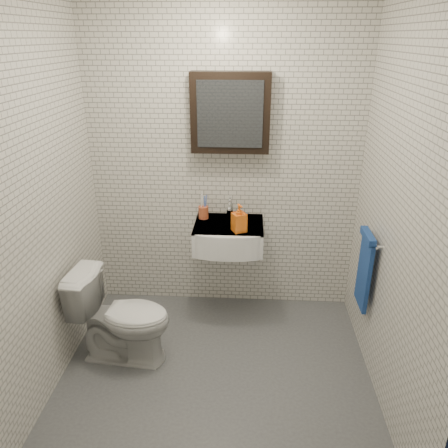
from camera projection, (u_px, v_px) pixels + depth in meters
name	position (u px, v px, depth m)	size (l,w,h in m)	color
ground	(216.00, 374.00, 3.13)	(2.20, 2.00, 0.01)	#4A4C51
room_shell	(214.00, 179.00, 2.55)	(2.22, 2.02, 2.51)	silver
washbasin	(229.00, 237.00, 3.50)	(0.55, 0.50, 0.20)	white
faucet	(230.00, 209.00, 3.62)	(0.06, 0.20, 0.15)	silver
mirror_cabinet	(230.00, 113.00, 3.30)	(0.60, 0.15, 0.60)	black
towel_rail	(365.00, 267.00, 3.11)	(0.09, 0.30, 0.58)	silver
toothbrush_cup	(203.00, 212.00, 3.59)	(0.10, 0.10, 0.23)	#AD4B2B
soap_bottle	(239.00, 218.00, 3.33)	(0.10, 0.10, 0.22)	orange
toilet	(122.00, 316.00, 3.18)	(0.40, 0.70, 0.71)	silver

